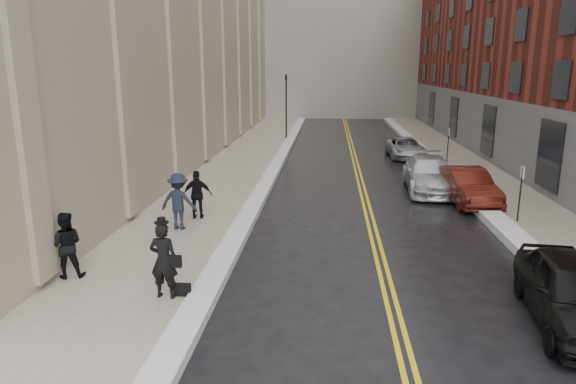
% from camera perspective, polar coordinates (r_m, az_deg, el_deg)
% --- Properties ---
extents(ground, '(160.00, 160.00, 0.00)m').
position_cam_1_polar(ground, '(12.35, 0.05, -13.92)').
color(ground, black).
rests_on(ground, ground).
extents(sidewalk_left, '(4.00, 64.00, 0.15)m').
position_cam_1_polar(sidewalk_left, '(28.01, -6.51, 1.99)').
color(sidewalk_left, gray).
rests_on(sidewalk_left, ground).
extents(sidewalk_right, '(3.00, 64.00, 0.15)m').
position_cam_1_polar(sidewalk_right, '(28.67, 21.02, 1.42)').
color(sidewalk_right, gray).
rests_on(sidewalk_right, ground).
extents(lane_stripe_a, '(0.12, 64.00, 0.01)m').
position_cam_1_polar(lane_stripe_a, '(27.55, 7.68, 1.60)').
color(lane_stripe_a, gold).
rests_on(lane_stripe_a, ground).
extents(lane_stripe_b, '(0.12, 64.00, 0.01)m').
position_cam_1_polar(lane_stripe_b, '(27.56, 8.18, 1.59)').
color(lane_stripe_b, gold).
rests_on(lane_stripe_b, ground).
extents(snow_ridge_left, '(0.70, 60.80, 0.26)m').
position_cam_1_polar(snow_ridge_left, '(27.65, -1.83, 2.03)').
color(snow_ridge_left, silver).
rests_on(snow_ridge_left, ground).
extents(snow_ridge_right, '(0.85, 60.80, 0.30)m').
position_cam_1_polar(snow_ridge_right, '(28.18, 17.43, 1.67)').
color(snow_ridge_right, silver).
rests_on(snow_ridge_right, ground).
extents(traffic_signal, '(0.18, 0.15, 5.20)m').
position_cam_1_polar(traffic_signal, '(41.14, -0.20, 10.04)').
color(traffic_signal, black).
rests_on(traffic_signal, ground).
extents(parking_sign_near, '(0.06, 0.35, 2.23)m').
position_cam_1_polar(parking_sign_near, '(20.63, 24.43, 0.24)').
color(parking_sign_near, black).
rests_on(parking_sign_near, ground).
extents(parking_sign_far, '(0.06, 0.35, 2.23)m').
position_cam_1_polar(parking_sign_far, '(31.99, 17.37, 5.24)').
color(parking_sign_far, black).
rests_on(parking_sign_far, ground).
extents(car_black, '(2.46, 4.91, 1.61)m').
position_cam_1_polar(car_black, '(13.42, 29.25, -9.66)').
color(car_black, black).
rests_on(car_black, ground).
extents(car_maroon, '(2.05, 4.71, 1.51)m').
position_cam_1_polar(car_maroon, '(23.33, 19.25, 0.63)').
color(car_maroon, '#47130C').
rests_on(car_maroon, ground).
extents(car_silver_near, '(2.46, 5.56, 1.59)m').
position_cam_1_polar(car_silver_near, '(25.17, 15.46, 1.91)').
color(car_silver_near, '#B3B7BB').
rests_on(car_silver_near, ground).
extents(car_silver_far, '(2.28, 4.70, 1.29)m').
position_cam_1_polar(car_silver_far, '(34.22, 12.93, 4.83)').
color(car_silver_far, '#A4A7AD').
rests_on(car_silver_far, ground).
extents(pedestrian_main, '(0.74, 0.52, 1.93)m').
position_cam_1_polar(pedestrian_main, '(13.04, -13.64, -7.40)').
color(pedestrian_main, black).
rests_on(pedestrian_main, sidewalk_left).
extents(pedestrian_a, '(1.06, 0.93, 1.83)m').
position_cam_1_polar(pedestrian_a, '(15.12, -23.46, -5.42)').
color(pedestrian_a, black).
rests_on(pedestrian_a, sidewalk_left).
extents(pedestrian_b, '(1.37, 0.88, 2.00)m').
position_cam_1_polar(pedestrian_b, '(18.37, -12.06, -1.02)').
color(pedestrian_b, black).
rests_on(pedestrian_b, sidewalk_left).
extents(pedestrian_c, '(1.13, 0.60, 1.84)m').
position_cam_1_polar(pedestrian_c, '(19.54, -10.02, -0.29)').
color(pedestrian_c, black).
rests_on(pedestrian_c, sidewalk_left).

